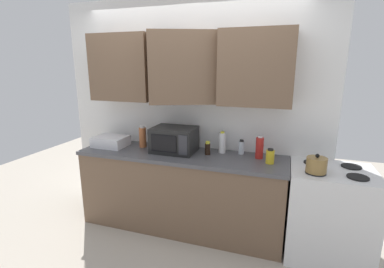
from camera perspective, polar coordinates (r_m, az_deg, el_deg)
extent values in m
plane|color=#B2A899|center=(2.99, -7.38, -24.70)|extent=(8.00, 8.00, 0.00)
cube|color=white|center=(3.34, -0.36, 4.24)|extent=(3.18, 0.06, 2.60)
cube|color=brown|center=(3.45, -13.77, 12.93)|extent=(0.73, 0.33, 0.75)
cube|color=brown|center=(3.08, -1.76, 13.25)|extent=(0.80, 0.58, 0.75)
cube|color=brown|center=(2.95, 12.92, 12.89)|extent=(0.73, 0.33, 0.75)
cube|color=brown|center=(3.31, -2.23, -11.74)|extent=(2.28, 0.60, 0.86)
cube|color=#4C4C51|center=(3.14, -2.30, -4.31)|extent=(2.31, 0.63, 0.04)
cube|color=silver|center=(3.14, 25.93, -14.30)|extent=(0.76, 0.64, 0.90)
cylinder|color=black|center=(2.81, 23.79, -7.18)|extent=(0.18, 0.18, 0.01)
cylinder|color=black|center=(2.86, 30.62, -7.56)|extent=(0.18, 0.18, 0.01)
cylinder|color=black|center=(3.07, 23.37, -5.37)|extent=(0.18, 0.18, 0.01)
cylinder|color=black|center=(3.12, 29.61, -5.76)|extent=(0.18, 0.18, 0.01)
cylinder|color=olive|center=(2.78, 23.94, -5.75)|extent=(0.18, 0.18, 0.14)
sphere|color=black|center=(2.76, 24.12, -4.05)|extent=(0.04, 0.04, 0.04)
cube|color=black|center=(3.17, -3.62, -1.14)|extent=(0.48, 0.36, 0.28)
cube|color=black|center=(3.02, -5.79, -1.92)|extent=(0.29, 0.01, 0.18)
cube|color=#2D2D33|center=(2.94, -1.85, -2.30)|extent=(0.10, 0.01, 0.21)
cube|color=silver|center=(3.53, -16.15, -1.45)|extent=(0.38, 0.30, 0.12)
cylinder|color=black|center=(3.08, 3.18, -3.08)|extent=(0.06, 0.06, 0.12)
cylinder|color=yellow|center=(3.05, 3.20, -1.73)|extent=(0.05, 0.05, 0.03)
cylinder|color=silver|center=(3.14, 9.99, -2.77)|extent=(0.06, 0.06, 0.14)
cylinder|color=black|center=(3.12, 10.05, -1.35)|extent=(0.04, 0.04, 0.02)
cylinder|color=white|center=(3.14, 6.15, -1.80)|extent=(0.08, 0.08, 0.23)
cylinder|color=yellow|center=(3.11, 6.21, 0.35)|extent=(0.04, 0.04, 0.02)
cylinder|color=#BC6638|center=(3.39, -9.99, -0.69)|extent=(0.08, 0.08, 0.23)
cylinder|color=silver|center=(3.37, -10.08, 1.43)|extent=(0.05, 0.05, 0.02)
cylinder|color=gold|center=(2.91, 15.56, -4.50)|extent=(0.08, 0.08, 0.13)
cylinder|color=black|center=(2.89, 15.66, -3.07)|extent=(0.06, 0.06, 0.02)
cylinder|color=red|center=(3.02, 13.54, -2.79)|extent=(0.08, 0.08, 0.22)
cylinder|color=silver|center=(2.99, 13.67, -0.57)|extent=(0.05, 0.05, 0.02)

